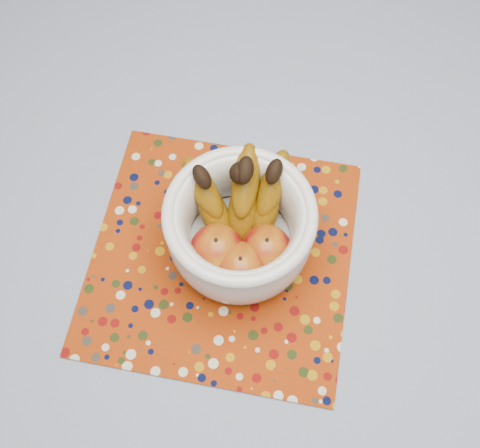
{
  "coord_description": "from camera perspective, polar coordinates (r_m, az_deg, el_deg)",
  "views": [
    {
      "loc": [
        -0.05,
        -0.4,
        1.53
      ],
      "look_at": [
        -0.07,
        -0.08,
        0.84
      ],
      "focal_mm": 42.0,
      "sensor_mm": 36.0,
      "label": 1
    }
  ],
  "objects": [
    {
      "name": "tablecloth",
      "position": [
        0.88,
        4.95,
        2.15
      ],
      "size": [
        1.32,
        1.32,
        0.01
      ],
      "primitive_type": "cube",
      "color": "#6177A1",
      "rests_on": "table"
    },
    {
      "name": "fruit_bowl",
      "position": [
        0.77,
        -0.06,
        0.32
      ],
      "size": [
        0.23,
        0.22,
        0.16
      ],
      "color": "white",
      "rests_on": "placemat"
    },
    {
      "name": "table",
      "position": [
        0.95,
        4.57,
        -0.09
      ],
      "size": [
        1.2,
        1.2,
        0.75
      ],
      "color": "brown",
      "rests_on": "ground"
    },
    {
      "name": "placemat",
      "position": [
        0.83,
        -1.86,
        -3.16
      ],
      "size": [
        0.42,
        0.42,
        0.0
      ],
      "primitive_type": "cube",
      "rotation": [
        0.0,
        0.0,
        -0.13
      ],
      "color": "#932E08",
      "rests_on": "tablecloth"
    }
  ]
}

